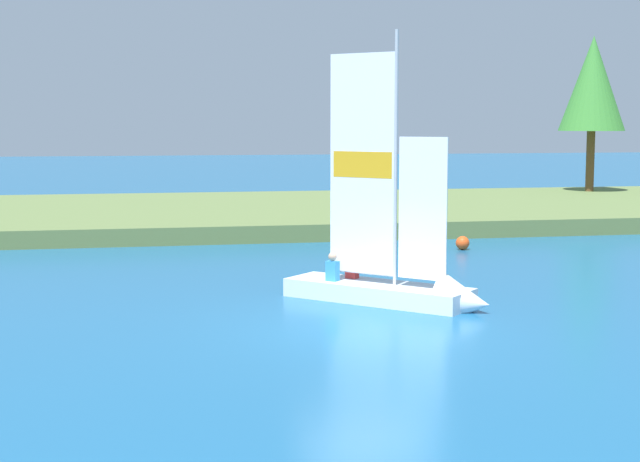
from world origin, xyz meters
TOP-DOWN VIEW (x-y plane):
  - ground_plane at (0.00, 0.00)m, footprint 200.00×200.00m
  - shore_bank at (0.00, 22.03)m, footprint 80.00×15.94m
  - shoreline_tree_centre at (18.45, 26.97)m, footprint 3.31×3.31m
  - sailboat at (1.67, 2.60)m, footprint 4.47×4.40m
  - channel_buoy at (6.11, 11.29)m, footprint 0.45×0.45m

SIDE VIEW (x-z plane):
  - ground_plane at x=0.00m, z-range 0.00..0.00m
  - channel_buoy at x=6.11m, z-range 0.00..0.45m
  - shore_bank at x=0.00m, z-range 0.00..0.62m
  - sailboat at x=1.67m, z-range -2.80..3.79m
  - shoreline_tree_centre at x=18.45m, z-range 2.12..9.95m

